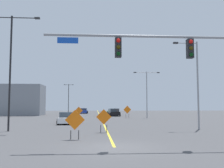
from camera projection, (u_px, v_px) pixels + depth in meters
The scene contains 16 objects.
ground at pixel (114, 147), 13.23m from camera, with size 171.01×171.01×0.00m, color #444447.
road_centre_stripe at pixel (99, 114), 60.47m from camera, with size 0.16×95.00×0.01m.
traffic_signal_assembly at pixel (189, 57), 13.88m from camera, with size 11.88×0.44×6.55m.
street_lamp_far_right at pixel (196, 80), 23.44m from camera, with size 2.30×0.24×8.04m.
street_lamp_mid_left at pixel (10, 62), 21.82m from camera, with size 4.75×0.24×9.87m.
street_lamp_near_left at pixel (147, 90), 43.48m from camera, with size 4.48×0.24×7.87m.
street_lamp_mid_right at pixel (69, 96), 74.92m from camera, with size 2.84×0.24×8.26m.
construction_sign_median_far at pixel (104, 118), 20.52m from camera, with size 1.23×0.10×1.85m.
construction_sign_left_shoulder at pixel (75, 121), 16.34m from camera, with size 1.28×0.05×1.88m.
construction_sign_right_shoulder at pixel (127, 110), 44.32m from camera, with size 1.37×0.26×2.07m.
construction_sign_median_near at pixel (79, 111), 41.17m from camera, with size 1.29×0.18×1.92m.
car_green_far at pixel (112, 112), 60.19m from camera, with size 2.04×4.29×1.29m.
car_white_distant at pixel (67, 118), 29.80m from camera, with size 2.08×4.02×1.37m.
car_black_approaching at pixel (114, 113), 50.65m from camera, with size 2.33×4.24×1.50m.
car_blue_near at pixel (84, 111), 65.59m from camera, with size 2.08×4.24×1.37m.
roadside_building_west at pixel (17, 100), 54.64m from camera, with size 10.89×6.30×6.48m.
Camera 1 is at (-1.03, -13.42, 2.19)m, focal length 41.12 mm.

